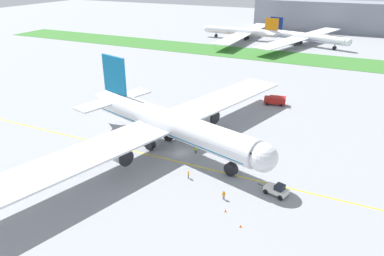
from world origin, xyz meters
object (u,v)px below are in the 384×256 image
object	(u,v)px
parked_airliner_far_centre	(304,37)
ground_crew_wingwalker_port	(196,149)
traffic_cone_near_nose	(225,210)
traffic_cone_port_wing	(240,226)
ground_crew_wingwalker_starboard	(224,194)
parked_airliner_far_left	(243,32)
ground_crew_marshaller_front	(188,174)
service_truck_baggage_loader	(275,100)
airliner_foreground	(167,123)
pushback_tug	(277,190)

from	to	relation	value
parked_airliner_far_centre	ground_crew_wingwalker_port	bearing A→B (deg)	-89.76
ground_crew_wingwalker_port	traffic_cone_near_nose	distance (m)	21.53
traffic_cone_port_wing	parked_airliner_far_centre	world-z (taller)	parked_airliner_far_centre
traffic_cone_near_nose	traffic_cone_port_wing	xyz separation A→B (m)	(3.58, -2.72, 0.00)
ground_crew_wingwalker_starboard	parked_airliner_far_left	bearing A→B (deg)	107.16
ground_crew_marshaller_front	traffic_cone_port_wing	world-z (taller)	ground_crew_marshaller_front
traffic_cone_near_nose	traffic_cone_port_wing	size ratio (longest dim) A/B	1.00
parked_airliner_far_left	parked_airliner_far_centre	world-z (taller)	parked_airliner_far_centre
ground_crew_wingwalker_starboard	traffic_cone_near_nose	xyz separation A→B (m)	(1.57, -3.23, -0.73)
traffic_cone_near_nose	parked_airliner_far_centre	world-z (taller)	parked_airliner_far_centre
ground_crew_marshaller_front	ground_crew_wingwalker_starboard	xyz separation A→B (m)	(8.75, -3.62, -0.02)
ground_crew_marshaller_front	ground_crew_wingwalker_starboard	bearing A→B (deg)	-22.47
parked_airliner_far_centre	parked_airliner_far_left	bearing A→B (deg)	176.32
ground_crew_wingwalker_starboard	service_truck_baggage_loader	distance (m)	52.08
airliner_foreground	service_truck_baggage_loader	world-z (taller)	airliner_foreground
ground_crew_wingwalker_port	parked_airliner_far_left	world-z (taller)	parked_airliner_far_left
airliner_foreground	pushback_tug	xyz separation A→B (m)	(26.73, -7.64, -5.24)
ground_crew_marshaller_front	ground_crew_wingwalker_starboard	distance (m)	9.47
traffic_cone_near_nose	parked_airliner_far_left	size ratio (longest dim) A/B	0.01
ground_crew_marshaller_front	service_truck_baggage_loader	distance (m)	48.58
traffic_cone_near_nose	ground_crew_wingwalker_port	bearing A→B (deg)	128.46
ground_crew_wingwalker_port	parked_airliner_far_left	xyz separation A→B (m)	(-34.19, 135.39, 3.16)
airliner_foreground	traffic_cone_port_wing	distance (m)	31.09
ground_crew_marshaller_front	service_truck_baggage_loader	bearing A→B (deg)	84.06
pushback_tug	parked_airliner_far_left	distance (m)	153.37
traffic_cone_port_wing	service_truck_baggage_loader	world-z (taller)	service_truck_baggage_loader
ground_crew_marshaller_front	parked_airliner_far_centre	bearing A→B (deg)	91.45
airliner_foreground	ground_crew_marshaller_front	distance (m)	14.70
ground_crew_wingwalker_starboard	parked_airliner_far_centre	distance (m)	147.40
ground_crew_wingwalker_port	service_truck_baggage_loader	xyz separation A→B (m)	(8.09, 38.32, 0.41)
ground_crew_wingwalker_starboard	service_truck_baggage_loader	world-z (taller)	service_truck_baggage_loader
airliner_foreground	parked_airliner_far_left	size ratio (longest dim) A/B	1.12
service_truck_baggage_loader	ground_crew_marshaller_front	bearing A→B (deg)	-95.94
pushback_tug	traffic_cone_port_wing	world-z (taller)	pushback_tug
parked_airliner_far_centre	airliner_foreground	bearing A→B (deg)	-92.67
parked_airliner_far_left	airliner_foreground	bearing A→B (deg)	-78.60
airliner_foreground	pushback_tug	bearing A→B (deg)	-15.96
airliner_foreground	parked_airliner_far_centre	size ratio (longest dim) A/B	1.08
ground_crew_wingwalker_port	traffic_cone_near_nose	xyz separation A→B (m)	(13.38, -16.85, -0.77)
ground_crew_wingwalker_starboard	traffic_cone_port_wing	size ratio (longest dim) A/B	2.87
airliner_foreground	service_truck_baggage_loader	xyz separation A→B (m)	(14.89, 38.76, -4.80)
traffic_cone_near_nose	parked_airliner_far_centre	distance (m)	150.77
pushback_tug	traffic_cone_near_nose	bearing A→B (deg)	-126.75
pushback_tug	traffic_cone_near_nose	xyz separation A→B (m)	(-6.55, -8.77, -0.74)
ground_crew_marshaller_front	parked_airliner_far_centre	world-z (taller)	parked_airliner_far_centre
ground_crew_wingwalker_starboard	traffic_cone_port_wing	xyz separation A→B (m)	(5.15, -5.95, -0.73)
airliner_foreground	traffic_cone_port_wing	xyz separation A→B (m)	(23.76, -19.13, -5.98)
traffic_cone_port_wing	pushback_tug	bearing A→B (deg)	75.53
ground_crew_marshaller_front	traffic_cone_near_nose	bearing A→B (deg)	-33.55
traffic_cone_near_nose	service_truck_baggage_loader	xyz separation A→B (m)	(-5.29, 55.17, 1.17)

